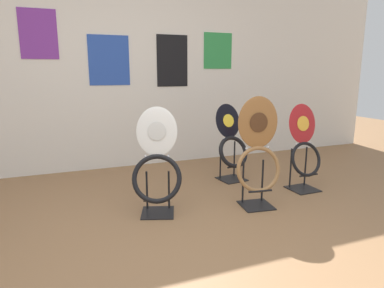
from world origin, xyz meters
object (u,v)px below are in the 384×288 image
(toilet_seat_display_woodgrain, at_px, (258,154))
(toilet_seat_display_white_plain, at_px, (157,166))
(toilet_seat_display_jazz_black, at_px, (232,146))
(toilet_seat_display_crimson_swirl, at_px, (304,149))

(toilet_seat_display_woodgrain, distance_m, toilet_seat_display_white_plain, 0.91)
(toilet_seat_display_jazz_black, distance_m, toilet_seat_display_crimson_swirl, 0.79)
(toilet_seat_display_crimson_swirl, relative_size, toilet_seat_display_white_plain, 0.97)
(toilet_seat_display_crimson_swirl, distance_m, toilet_seat_display_white_plain, 1.59)
(toilet_seat_display_jazz_black, distance_m, toilet_seat_display_woodgrain, 0.82)
(toilet_seat_display_jazz_black, relative_size, toilet_seat_display_woodgrain, 0.85)
(toilet_seat_display_woodgrain, relative_size, toilet_seat_display_white_plain, 1.09)
(toilet_seat_display_jazz_black, height_order, toilet_seat_display_white_plain, toilet_seat_display_white_plain)
(toilet_seat_display_crimson_swirl, xyz_separation_m, toilet_seat_display_white_plain, (-1.59, -0.03, -0.01))
(toilet_seat_display_white_plain, bearing_deg, toilet_seat_display_jazz_black, 30.11)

